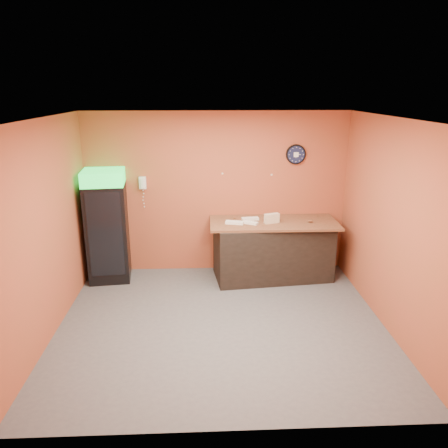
{
  "coord_description": "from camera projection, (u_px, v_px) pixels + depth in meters",
  "views": [
    {
      "loc": [
        -0.21,
        -5.4,
        3.14
      ],
      "look_at": [
        0.06,
        0.6,
        1.27
      ],
      "focal_mm": 35.0,
      "sensor_mm": 36.0,
      "label": 1
    }
  ],
  "objects": [
    {
      "name": "left_wall",
      "position": [
        46.0,
        231.0,
        5.58
      ],
      "size": [
        0.02,
        4.0,
        2.8
      ],
      "primitive_type": "cube",
      "color": "#AB4930",
      "rests_on": "floor"
    },
    {
      "name": "wrapped_sandwich_right",
      "position": [
        250.0,
        219.0,
        7.4
      ],
      "size": [
        0.3,
        0.15,
        0.04
      ],
      "primitive_type": "cube",
      "rotation": [
        0.0,
        0.0,
        0.13
      ],
      "color": "white",
      "rests_on": "butcher_paper"
    },
    {
      "name": "sub_roll_stack",
      "position": [
        272.0,
        218.0,
        7.22
      ],
      "size": [
        0.27,
        0.16,
        0.16
      ],
      "rotation": [
        0.0,
        0.0,
        0.33
      ],
      "color": "beige",
      "rests_on": "butcher_paper"
    },
    {
      "name": "wrapped_sandwich_mid",
      "position": [
        250.0,
        223.0,
        7.19
      ],
      "size": [
        0.27,
        0.22,
        0.04
      ],
      "primitive_type": "cube",
      "rotation": [
        0.0,
        0.0,
        -0.53
      ],
      "color": "white",
      "rests_on": "butcher_paper"
    },
    {
      "name": "floor",
      "position": [
        222.0,
        324.0,
        6.1
      ],
      "size": [
        4.5,
        4.5,
        0.0
      ],
      "primitive_type": "plane",
      "color": "#47474C",
      "rests_on": "ground"
    },
    {
      "name": "wall_clock",
      "position": [
        296.0,
        154.0,
        7.42
      ],
      "size": [
        0.34,
        0.06,
        0.34
      ],
      "color": "black",
      "rests_on": "back_wall"
    },
    {
      "name": "ceiling",
      "position": [
        221.0,
        118.0,
        5.27
      ],
      "size": [
        4.5,
        4.0,
        0.02
      ],
      "primitive_type": "cube",
      "color": "white",
      "rests_on": "back_wall"
    },
    {
      "name": "kitchen_tool",
      "position": [
        279.0,
        219.0,
        7.35
      ],
      "size": [
        0.05,
        0.05,
        0.05
      ],
      "primitive_type": "cylinder",
      "color": "silver",
      "rests_on": "butcher_paper"
    },
    {
      "name": "wrapped_sandwich_left",
      "position": [
        235.0,
        223.0,
        7.19
      ],
      "size": [
        0.32,
        0.19,
        0.04
      ],
      "primitive_type": "cube",
      "rotation": [
        0.0,
        0.0,
        -0.26
      ],
      "color": "white",
      "rests_on": "butcher_paper"
    },
    {
      "name": "beverage_cooler",
      "position": [
        107.0,
        228.0,
        7.28
      ],
      "size": [
        0.73,
        0.74,
        1.89
      ],
      "rotation": [
        0.0,
        0.0,
        0.11
      ],
      "color": "black",
      "rests_on": "floor"
    },
    {
      "name": "butcher_paper",
      "position": [
        273.0,
        222.0,
        7.34
      ],
      "size": [
        2.14,
        0.97,
        0.04
      ],
      "primitive_type": "cube",
      "rotation": [
        0.0,
        0.0,
        -0.0
      ],
      "color": "brown",
      "rests_on": "prep_counter"
    },
    {
      "name": "wall_phone",
      "position": [
        143.0,
        183.0,
        7.42
      ],
      "size": [
        0.12,
        0.1,
        0.21
      ],
      "color": "white",
      "rests_on": "back_wall"
    },
    {
      "name": "prep_counter",
      "position": [
        273.0,
        250.0,
        7.49
      ],
      "size": [
        2.02,
        1.07,
        0.97
      ],
      "primitive_type": "cube",
      "rotation": [
        0.0,
        0.0,
        0.11
      ],
      "color": "black",
      "rests_on": "floor"
    },
    {
      "name": "right_wall",
      "position": [
        391.0,
        226.0,
        5.78
      ],
      "size": [
        0.02,
        4.0,
        2.8
      ],
      "primitive_type": "cube",
      "color": "#AB4930",
      "rests_on": "floor"
    },
    {
      "name": "back_wall",
      "position": [
        217.0,
        193.0,
        7.59
      ],
      "size": [
        4.5,
        0.02,
        2.8
      ],
      "primitive_type": "cube",
      "color": "#AB4930",
      "rests_on": "floor"
    }
  ]
}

